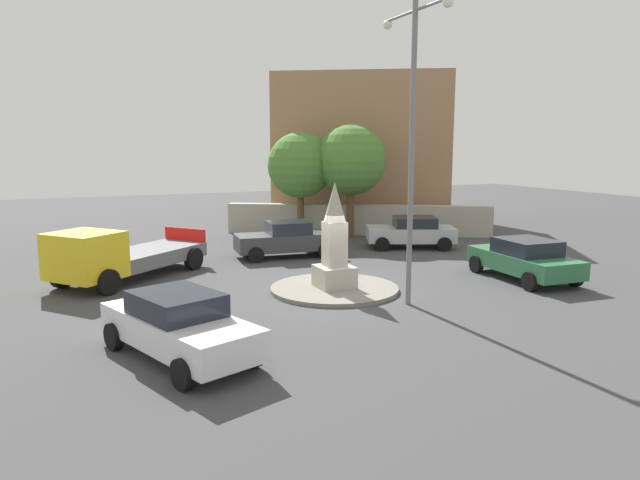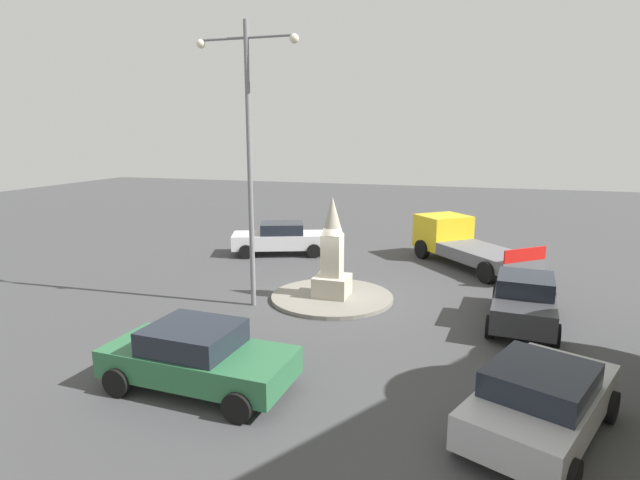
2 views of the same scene
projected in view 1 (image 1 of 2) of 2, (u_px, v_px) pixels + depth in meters
The scene contains 13 objects.
ground_plane at pixel (334, 291), 18.95m from camera, with size 80.00×80.00×0.00m, color #424244.
traffic_island at pixel (334, 289), 18.93m from camera, with size 4.18×4.18×0.13m, color gray.
monument at pixel (335, 245), 18.70m from camera, with size 1.15×1.15×3.42m.
streetlamp at pixel (412, 124), 16.51m from camera, with size 3.33×0.28×8.90m.
car_white_parked_left at pixel (179, 325), 12.86m from camera, with size 4.72×3.10×1.50m.
car_dark_grey_passing at pixel (287, 239), 24.54m from camera, with size 2.20×4.36×1.51m.
car_green_waiting at pixel (524, 259), 20.43m from camera, with size 4.31×2.27×1.46m.
car_silver_approaching at pixel (411, 232), 26.74m from camera, with size 3.25×4.36×1.44m.
truck_yellow_far_side at pixel (117, 256), 19.98m from camera, with size 5.41×5.86×1.93m.
stone_boundary_wall at pixel (357, 220), 30.71m from camera, with size 13.92×0.70×1.58m, color #B2AA99.
corner_building at pixel (363, 151), 35.44m from camera, with size 9.96×7.85×8.69m, color #A87A56.
tree_near_wall at pixel (351, 160), 29.26m from camera, with size 3.56×3.56×5.73m.
tree_mid_cluster at pixel (300, 166), 29.62m from camera, with size 3.36×3.36×5.36m.
Camera 1 is at (-16.74, 7.70, 4.72)m, focal length 32.56 mm.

